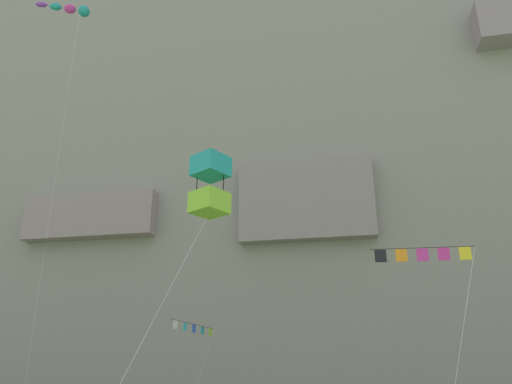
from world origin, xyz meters
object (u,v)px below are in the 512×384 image
kite_banner_far_right (425,270)px  kite_banner_upper_left (194,330)px  kite_windsock_low_center (71,10)px  kite_box_front_field (210,185)px

kite_banner_far_right → kite_banner_upper_left: 27.52m
kite_windsock_low_center → kite_banner_far_right: bearing=-32.0°
kite_windsock_low_center → kite_banner_upper_left: kite_windsock_low_center is taller
kite_windsock_low_center → kite_banner_upper_left: (8.97, 8.81, -25.00)m
kite_banner_far_right → kite_banner_upper_left: bearing=121.6°
kite_banner_far_right → kite_windsock_low_center: bearing=148.0°
kite_banner_upper_left → kite_windsock_low_center: bearing=-135.5°
kite_box_front_field → kite_banner_upper_left: 24.66m
kite_banner_far_right → kite_box_front_field: (-6.66, 0.15, 3.23)m
kite_banner_far_right → kite_box_front_field: size_ratio=0.66×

